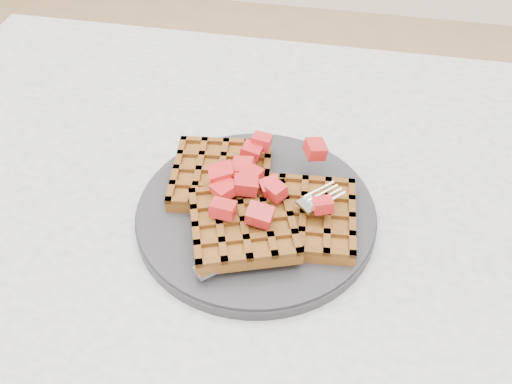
% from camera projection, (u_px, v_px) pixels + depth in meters
% --- Properties ---
extents(table, '(1.20, 0.80, 0.75)m').
position_uv_depth(table, '(358.00, 321.00, 0.65)').
color(table, silver).
rests_on(table, ground).
extents(plate, '(0.25, 0.25, 0.02)m').
position_uv_depth(plate, '(256.00, 214.00, 0.60)').
color(plate, '#252528').
rests_on(plate, table).
extents(waffles, '(0.21, 0.20, 0.03)m').
position_uv_depth(waffles, '(255.00, 203.00, 0.58)').
color(waffles, brown).
rests_on(waffles, plate).
extents(strawberry_pile, '(0.15, 0.15, 0.02)m').
position_uv_depth(strawberry_pile, '(256.00, 182.00, 0.57)').
color(strawberry_pile, '#A10006').
rests_on(strawberry_pile, waffles).
extents(fork, '(0.14, 0.15, 0.02)m').
position_uv_depth(fork, '(282.00, 231.00, 0.56)').
color(fork, silver).
rests_on(fork, plate).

